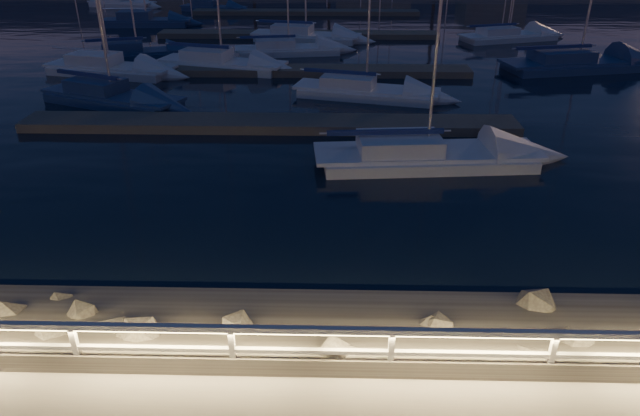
{
  "coord_description": "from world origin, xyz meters",
  "views": [
    {
      "loc": [
        2.87,
        -8.35,
        7.78
      ],
      "look_at": [
        2.56,
        4.0,
        1.5
      ],
      "focal_mm": 32.0,
      "sensor_mm": 36.0,
      "label": 1
    }
  ],
  "objects_px": {
    "guard_rail": "(175,337)",
    "sailboat_e": "(135,53)",
    "sailboat_d": "(421,153)",
    "sailboat_k": "(303,35)",
    "sailboat_c": "(362,89)",
    "sailboat_m": "(120,2)",
    "sailboat_f": "(107,67)",
    "sailboat_l": "(506,35)",
    "sailboat_h": "(575,62)",
    "sailboat_j": "(219,62)",
    "sailboat_b": "(109,95)",
    "sailboat_i": "(144,21)",
    "sailboat_g": "(286,48)",
    "sailboat_n": "(212,7)"
  },
  "relations": [
    {
      "from": "sailboat_k",
      "to": "sailboat_l",
      "type": "distance_m",
      "value": 15.62
    },
    {
      "from": "sailboat_h",
      "to": "sailboat_j",
      "type": "bearing_deg",
      "value": 169.09
    },
    {
      "from": "sailboat_d",
      "to": "sailboat_i",
      "type": "xyz_separation_m",
      "value": [
        -19.95,
        30.89,
        0.04
      ]
    },
    {
      "from": "sailboat_c",
      "to": "sailboat_d",
      "type": "bearing_deg",
      "value": -64.25
    },
    {
      "from": "guard_rail",
      "to": "sailboat_g",
      "type": "relative_size",
      "value": 3.54
    },
    {
      "from": "sailboat_h",
      "to": "sailboat_k",
      "type": "bearing_deg",
      "value": 140.25
    },
    {
      "from": "sailboat_f",
      "to": "sailboat_c",
      "type": "bearing_deg",
      "value": -3.06
    },
    {
      "from": "sailboat_d",
      "to": "sailboat_h",
      "type": "distance_m",
      "value": 19.29
    },
    {
      "from": "sailboat_e",
      "to": "sailboat_h",
      "type": "xyz_separation_m",
      "value": [
        28.13,
        -2.31,
        0.02
      ]
    },
    {
      "from": "sailboat_j",
      "to": "sailboat_b",
      "type": "bearing_deg",
      "value": -103.87
    },
    {
      "from": "sailboat_e",
      "to": "sailboat_f",
      "type": "distance_m",
      "value": 4.17
    },
    {
      "from": "sailboat_f",
      "to": "sailboat_n",
      "type": "distance_m",
      "value": 26.35
    },
    {
      "from": "sailboat_f",
      "to": "sailboat_h",
      "type": "distance_m",
      "value": 28.55
    },
    {
      "from": "sailboat_d",
      "to": "sailboat_h",
      "type": "xyz_separation_m",
      "value": [
        11.51,
        15.48,
        0.04
      ]
    },
    {
      "from": "sailboat_e",
      "to": "sailboat_j",
      "type": "bearing_deg",
      "value": -42.22
    },
    {
      "from": "sailboat_k",
      "to": "sailboat_m",
      "type": "xyz_separation_m",
      "value": [
        -20.39,
        18.36,
        0.01
      ]
    },
    {
      "from": "sailboat_b",
      "to": "sailboat_c",
      "type": "bearing_deg",
      "value": 30.33
    },
    {
      "from": "sailboat_e",
      "to": "sailboat_k",
      "type": "bearing_deg",
      "value": 13.89
    },
    {
      "from": "sailboat_h",
      "to": "sailboat_i",
      "type": "distance_m",
      "value": 35.03
    },
    {
      "from": "sailboat_m",
      "to": "sailboat_n",
      "type": "distance_m",
      "value": 10.75
    },
    {
      "from": "sailboat_k",
      "to": "sailboat_n",
      "type": "height_order",
      "value": "sailboat_k"
    },
    {
      "from": "sailboat_g",
      "to": "sailboat_m",
      "type": "bearing_deg",
      "value": 120.14
    },
    {
      "from": "sailboat_h",
      "to": "sailboat_k",
      "type": "xyz_separation_m",
      "value": [
        -17.27,
        9.04,
        -0.02
      ]
    },
    {
      "from": "sailboat_g",
      "to": "sailboat_f",
      "type": "bearing_deg",
      "value": -159.72
    },
    {
      "from": "sailboat_b",
      "to": "sailboat_g",
      "type": "bearing_deg",
      "value": 79.77
    },
    {
      "from": "guard_rail",
      "to": "sailboat_m",
      "type": "distance_m",
      "value": 58.36
    },
    {
      "from": "sailboat_h",
      "to": "sailboat_i",
      "type": "xyz_separation_m",
      "value": [
        -31.45,
        15.41,
        0.0
      ]
    },
    {
      "from": "sailboat_b",
      "to": "sailboat_m",
      "type": "xyz_separation_m",
      "value": [
        -11.5,
        35.35,
        0.01
      ]
    },
    {
      "from": "guard_rail",
      "to": "sailboat_e",
      "type": "relative_size",
      "value": 3.68
    },
    {
      "from": "sailboat_c",
      "to": "sailboat_e",
      "type": "relative_size",
      "value": 1.06
    },
    {
      "from": "sailboat_e",
      "to": "sailboat_n",
      "type": "height_order",
      "value": "sailboat_e"
    },
    {
      "from": "sailboat_c",
      "to": "sailboat_j",
      "type": "relative_size",
      "value": 0.94
    },
    {
      "from": "sailboat_c",
      "to": "sailboat_m",
      "type": "bearing_deg",
      "value": 140.05
    },
    {
      "from": "sailboat_d",
      "to": "sailboat_e",
      "type": "xyz_separation_m",
      "value": [
        -16.62,
        17.79,
        0.01
      ]
    },
    {
      "from": "sailboat_l",
      "to": "sailboat_n",
      "type": "distance_m",
      "value": 29.7
    },
    {
      "from": "sailboat_g",
      "to": "sailboat_b",
      "type": "bearing_deg",
      "value": -133.22
    },
    {
      "from": "sailboat_d",
      "to": "sailboat_k",
      "type": "height_order",
      "value": "sailboat_d"
    },
    {
      "from": "sailboat_c",
      "to": "sailboat_l",
      "type": "bearing_deg",
      "value": 67.93
    },
    {
      "from": "sailboat_d",
      "to": "sailboat_f",
      "type": "xyz_separation_m",
      "value": [
        -16.99,
        13.64,
        0.02
      ]
    },
    {
      "from": "sailboat_k",
      "to": "sailboat_h",
      "type": "bearing_deg",
      "value": -16.28
    },
    {
      "from": "sailboat_e",
      "to": "sailboat_l",
      "type": "xyz_separation_m",
      "value": [
        26.47,
        7.22,
        -0.04
      ]
    },
    {
      "from": "sailboat_d",
      "to": "sailboat_k",
      "type": "relative_size",
      "value": 1.03
    },
    {
      "from": "sailboat_f",
      "to": "sailboat_l",
      "type": "height_order",
      "value": "sailboat_f"
    },
    {
      "from": "sailboat_h",
      "to": "sailboat_n",
      "type": "distance_m",
      "value": 36.69
    },
    {
      "from": "sailboat_d",
      "to": "sailboat_e",
      "type": "relative_size",
      "value": 1.2
    },
    {
      "from": "sailboat_l",
      "to": "sailboat_b",
      "type": "bearing_deg",
      "value": -162.82
    },
    {
      "from": "sailboat_l",
      "to": "sailboat_n",
      "type": "xyz_separation_m",
      "value": [
        -25.66,
        14.96,
        0.0
      ]
    },
    {
      "from": "sailboat_e",
      "to": "sailboat_g",
      "type": "height_order",
      "value": "sailboat_g"
    },
    {
      "from": "sailboat_b",
      "to": "sailboat_i",
      "type": "bearing_deg",
      "value": 126.0
    },
    {
      "from": "sailboat_m",
      "to": "sailboat_n",
      "type": "relative_size",
      "value": 1.09
    }
  ]
}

